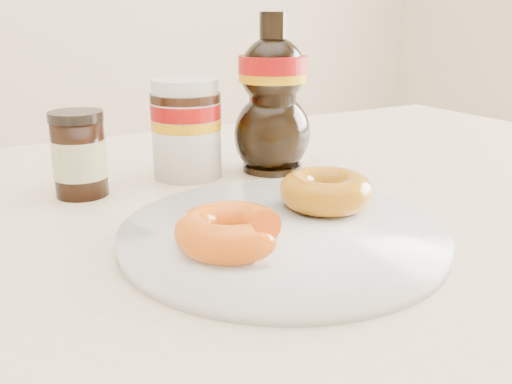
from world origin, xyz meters
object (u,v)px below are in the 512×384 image
nutella_jar (186,125)px  syrup_bottle (273,94)px  plate (282,234)px  donut_bitten (230,231)px  dining_table (239,283)px  donut_whole (326,191)px  dark_jar (79,155)px

nutella_jar → syrup_bottle: 0.12m
plate → nutella_jar: (0.01, 0.25, 0.06)m
nutella_jar → plate: bearing=-92.3°
donut_bitten → dining_table: bearing=65.7°
donut_whole → nutella_jar: bearing=104.9°
plate → donut_whole: donut_whole is taller
syrup_bottle → donut_bitten: bearing=-127.4°
plate → donut_bitten: 0.07m
dining_table → syrup_bottle: bearing=47.4°
dining_table → nutella_jar: size_ratio=11.19×
dark_jar → plate: bearing=-61.4°
syrup_bottle → dark_jar: syrup_bottle is taller
dining_table → donut_bitten: (-0.07, -0.11, 0.11)m
plate → donut_bitten: donut_bitten is taller
nutella_jar → dark_jar: nutella_jar is taller
dining_table → donut_whole: donut_whole is taller
plate → nutella_jar: nutella_jar is taller
nutella_jar → syrup_bottle: bearing=-14.4°
donut_bitten → dark_jar: bearing=110.0°
plate → dark_jar: size_ratio=3.07×
dining_table → plate: plate is taller
donut_bitten → donut_whole: size_ratio=0.97×
donut_bitten → nutella_jar: bearing=80.7°
dining_table → nutella_jar: bearing=87.0°
donut_whole → nutella_jar: (-0.06, 0.22, 0.04)m
donut_whole → dark_jar: dark_jar is taller
donut_whole → syrup_bottle: size_ratio=0.46×
dining_table → donut_bitten: 0.17m
dark_jar → donut_bitten: bearing=-76.3°
plate → nutella_jar: size_ratio=2.41×
donut_whole → nutella_jar: 0.23m
syrup_bottle → dark_jar: 0.26m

